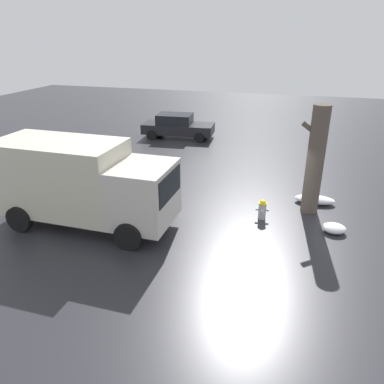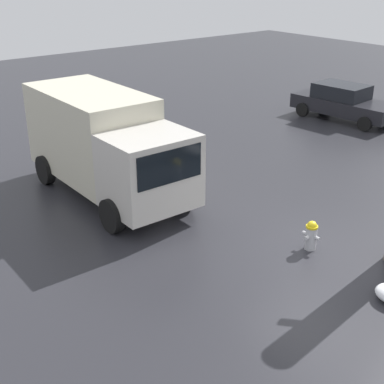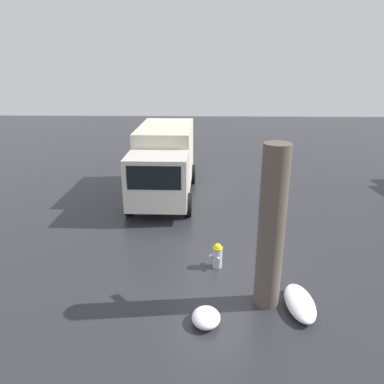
# 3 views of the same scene
# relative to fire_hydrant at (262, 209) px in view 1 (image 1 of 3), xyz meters

# --- Properties ---
(ground_plane) EXTENTS (60.00, 60.00, 0.00)m
(ground_plane) POSITION_rel_fire_hydrant_xyz_m (0.00, -0.00, -0.38)
(ground_plane) COLOR #28282D
(fire_hydrant) EXTENTS (0.48, 0.39, 0.75)m
(fire_hydrant) POSITION_rel_fire_hydrant_xyz_m (0.00, 0.00, 0.00)
(fire_hydrant) COLOR #B7B7BC
(fire_hydrant) RESTS_ON ground_plane
(tree_trunk) EXTENTS (0.95, 0.62, 4.02)m
(tree_trunk) POSITION_rel_fire_hydrant_xyz_m (-1.65, -1.15, 1.65)
(tree_trunk) COLOR brown
(tree_trunk) RESTS_ON ground_plane
(delivery_truck) EXTENTS (6.20, 2.61, 2.95)m
(delivery_truck) POSITION_rel_fire_hydrant_xyz_m (5.98, 2.09, 1.22)
(delivery_truck) COLOR beige
(delivery_truck) RESTS_ON ground_plane
(pedestrian) EXTENTS (0.38, 0.38, 1.75)m
(pedestrian) POSITION_rel_fire_hydrant_xyz_m (4.38, 2.13, 0.57)
(pedestrian) COLOR #23232D
(pedestrian) RESTS_ON ground_plane
(parked_car) EXTENTS (4.61, 2.24, 1.50)m
(parked_car) POSITION_rel_fire_hydrant_xyz_m (6.52, -9.97, 0.38)
(parked_car) COLOR black
(parked_car) RESTS_ON ground_plane
(snow_pile_by_hydrant) EXTENTS (1.54, 0.68, 0.31)m
(snow_pile_by_hydrant) POSITION_rel_fire_hydrant_xyz_m (-1.87, -1.93, -0.23)
(snow_pile_by_hydrant) COLOR white
(snow_pile_by_hydrant) RESTS_ON ground_plane
(snow_pile_curbside) EXTENTS (0.79, 0.66, 0.31)m
(snow_pile_curbside) POSITION_rel_fire_hydrant_xyz_m (-2.48, 0.34, -0.23)
(snow_pile_curbside) COLOR white
(snow_pile_curbside) RESTS_ON ground_plane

